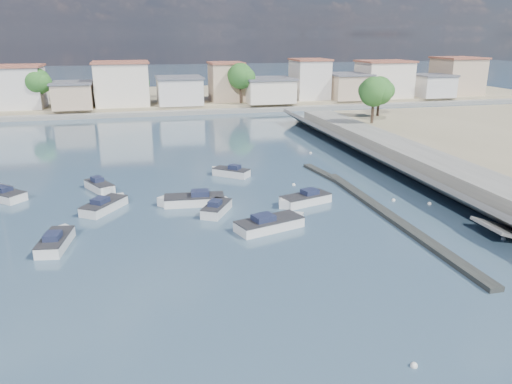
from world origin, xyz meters
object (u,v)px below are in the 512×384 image
motorboat_g (100,187)px  motorboat_h (272,224)px  motorboat_b (218,208)px  motorboat_c (191,200)px  motorboat_e (106,205)px  motorboat_a (56,241)px  motorboat_d (303,200)px  motorboat_f (230,172)px

motorboat_g → motorboat_h: 19.35m
motorboat_b → motorboat_c: (-1.96, 2.67, 0.00)m
motorboat_e → motorboat_g: bearing=97.3°
motorboat_c → motorboat_g: size_ratio=1.42×
motorboat_e → motorboat_a: bearing=-113.2°
motorboat_a → motorboat_d: bearing=12.8°
motorboat_g → motorboat_h: size_ratio=0.70×
motorboat_h → motorboat_c: bearing=127.0°
motorboat_g → motorboat_c: bearing=-37.5°
motorboat_g → motorboat_h: bearing=-44.8°
motorboat_d → motorboat_h: (-4.31, -5.05, 0.00)m
motorboat_d → motorboat_e: same height
motorboat_a → motorboat_h: size_ratio=0.82×
motorboat_b → motorboat_a: bearing=-161.2°
motorboat_f → motorboat_h: same height
motorboat_a → motorboat_h: same height
motorboat_f → motorboat_c: bearing=-121.2°
motorboat_e → motorboat_h: same height
motorboat_a → motorboat_b: bearing=18.8°
motorboat_a → motorboat_d: 20.98m
motorboat_a → motorboat_c: same height
motorboat_g → motorboat_a: bearing=-100.4°
motorboat_g → motorboat_e: bearing=-82.7°
motorboat_g → motorboat_d: bearing=-25.4°
motorboat_e → motorboat_g: same height
motorboat_e → motorboat_c: bearing=-3.3°
motorboat_d → motorboat_e: (-17.30, 2.74, 0.00)m
motorboat_a → motorboat_e: 8.03m
motorboat_b → motorboat_h: size_ratio=0.67×
motorboat_a → motorboat_b: size_ratio=1.21×
motorboat_h → motorboat_f: bearing=91.3°
motorboat_d → motorboat_g: (-18.04, 8.58, 0.00)m
motorboat_b → motorboat_g: size_ratio=0.96×
motorboat_e → motorboat_f: (12.63, 8.15, -0.00)m
motorboat_b → motorboat_h: bearing=-52.5°
motorboat_c → motorboat_h: same height
motorboat_f → motorboat_g: 13.57m
motorboat_f → motorboat_g: size_ratio=0.94×
motorboat_a → motorboat_f: same height
motorboat_a → motorboat_f: (15.79, 15.52, -0.00)m
motorboat_b → motorboat_h: same height
motorboat_b → motorboat_e: size_ratio=0.85×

